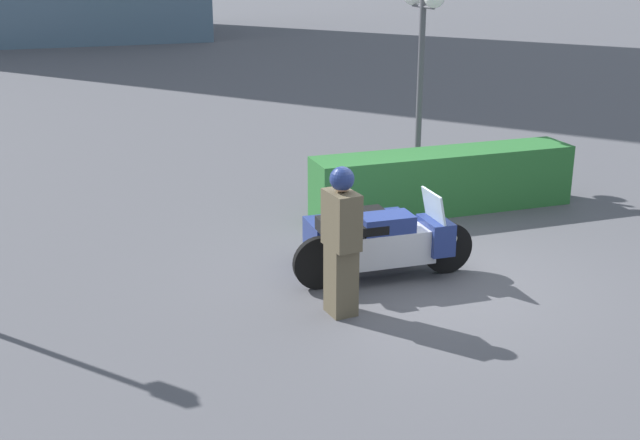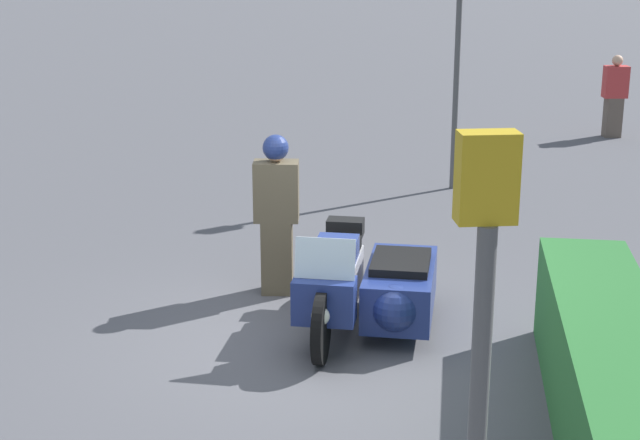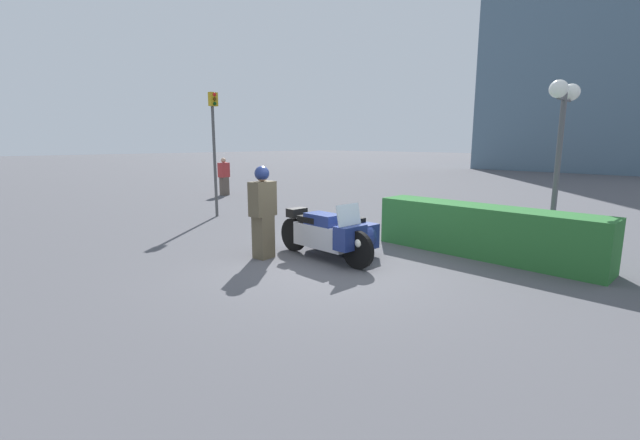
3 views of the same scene
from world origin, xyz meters
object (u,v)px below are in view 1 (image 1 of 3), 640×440
(hedge_bush_curbside, at_px, (443,181))
(twin_lamp_post, at_px, (422,25))
(officer_rider, at_px, (341,238))
(police_motorcycle, at_px, (377,237))

(hedge_bush_curbside, height_order, twin_lamp_post, twin_lamp_post)
(officer_rider, bearing_deg, police_motorcycle, -136.27)
(police_motorcycle, xyz_separation_m, hedge_bush_curbside, (2.11, 2.12, 0.03))
(police_motorcycle, height_order, officer_rider, officer_rider)
(officer_rider, distance_m, hedge_bush_curbside, 4.49)
(officer_rider, relative_size, twin_lamp_post, 0.51)
(hedge_bush_curbside, distance_m, twin_lamp_post, 3.30)
(police_motorcycle, height_order, twin_lamp_post, twin_lamp_post)
(police_motorcycle, bearing_deg, hedge_bush_curbside, 46.59)
(police_motorcycle, xyz_separation_m, twin_lamp_post, (2.70, 4.35, 2.39))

